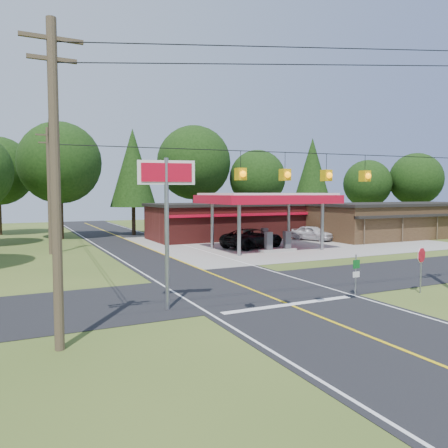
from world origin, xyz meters
name	(u,v)px	position (x,y,z in m)	size (l,w,h in m)	color
ground	(249,289)	(0.00, 0.00, 0.00)	(120.00, 120.00, 0.00)	#3C551E
main_highway	(249,289)	(0.00, 0.00, 0.01)	(8.00, 120.00, 0.02)	black
cross_road	(249,289)	(0.00, 0.00, 0.01)	(70.00, 7.00, 0.02)	black
lane_center_yellow	(249,288)	(0.00, 0.00, 0.03)	(0.15, 110.00, 0.00)	yellow
gas_canopy	(267,200)	(9.00, 13.00, 4.27)	(10.60, 7.40, 4.88)	gray
convenience_store	(226,221)	(10.00, 22.98, 1.92)	(16.40, 7.55, 3.80)	maroon
strip_building	(398,220)	(28.00, 15.98, 1.91)	(20.40, 8.75, 3.80)	#3E2919
utility_pole_near_left	(55,181)	(-9.50, -5.00, 5.20)	(1.80, 0.30, 10.00)	#473828
utility_pole_far_left	(49,189)	(-8.00, 18.00, 5.20)	(1.80, 0.30, 10.00)	#473828
utility_pole_north	(52,194)	(-6.50, 35.00, 4.75)	(0.30, 0.30, 9.50)	#473828
overhead_beacons	(306,155)	(-1.00, -6.00, 6.21)	(17.04, 2.04, 1.03)	black
treeline_backdrop	(139,167)	(0.82, 24.01, 7.49)	(70.27, 51.59, 13.30)	#332316
suv_car	(253,238)	(8.50, 14.50, 0.86)	(6.17, 6.17, 1.71)	black
sedan_car	(313,233)	(17.00, 17.01, 0.77)	(4.50, 4.50, 1.53)	silver
big_stop_sign	(167,199)	(-5.00, -2.01, 4.61)	(2.28, 0.66, 6.28)	gray
octagonal_stop_sign	(421,259)	(7.00, -4.50, 1.68)	(0.77, 0.27, 2.26)	gray
route_sign_post	(356,271)	(3.80, -3.52, 1.16)	(0.40, 0.09, 1.97)	gray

